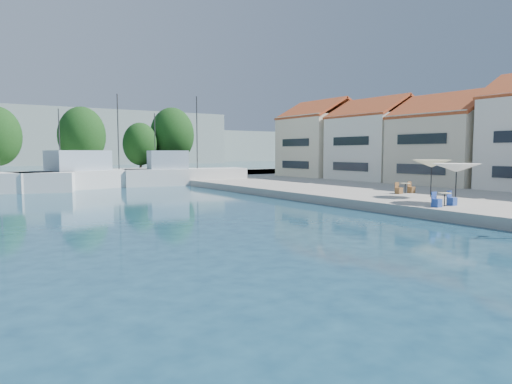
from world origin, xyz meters
TOP-DOWN VIEW (x-y plane):
  - quay_right at (22.00, 30.00)m, footprint 32.00×92.00m
  - quay_far at (-8.00, 67.00)m, footprint 90.00×16.00m
  - hill_east at (40.00, 180.00)m, footprint 140.00×40.00m
  - building_04 at (24.00, 33.00)m, footprint 9.00×8.80m
  - building_05 at (24.00, 42.00)m, footprint 8.40×8.80m
  - building_06 at (24.00, 51.00)m, footprint 9.00×8.80m
  - trawler_03 at (-2.69, 55.38)m, footprint 18.70×8.94m
  - trawler_04 at (5.94, 53.73)m, footprint 13.82×5.69m
  - tree_06 at (-1.19, 69.34)m, footprint 6.04×6.04m
  - tree_07 at (7.13, 70.88)m, footprint 4.90×4.90m
  - tree_08 at (12.22, 71.26)m, footprint 6.54×6.54m
  - umbrella_white at (9.60, 22.93)m, footprint 2.83×2.83m
  - umbrella_cream at (11.57, 26.02)m, footprint 2.58×2.58m
  - cafe_table_02 at (7.66, 22.34)m, footprint 1.82×0.70m
  - cafe_table_03 at (12.45, 28.82)m, footprint 1.82×0.70m

SIDE VIEW (x-z plane):
  - quay_right at x=22.00m, z-range 0.00..0.60m
  - quay_far at x=-8.00m, z-range 0.00..0.60m
  - cafe_table_02 at x=7.66m, z-range 0.51..1.27m
  - cafe_table_03 at x=12.45m, z-range 0.51..1.27m
  - trawler_03 at x=-2.69m, z-range -4.03..6.17m
  - trawler_04 at x=5.94m, z-range -4.03..6.17m
  - umbrella_white at x=9.60m, z-range 1.53..3.88m
  - umbrella_cream at x=11.57m, z-range 1.60..4.12m
  - tree_07 at x=7.13m, z-range 1.16..8.41m
  - building_04 at x=24.00m, z-range 0.42..9.62m
  - building_05 at x=24.00m, z-range 0.41..10.11m
  - building_06 at x=24.00m, z-range 0.40..10.60m
  - tree_06 at x=-1.19m, z-range 1.29..10.22m
  - hill_east at x=40.00m, z-range 0.00..12.00m
  - tree_08 at x=12.22m, z-range 1.35..11.02m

